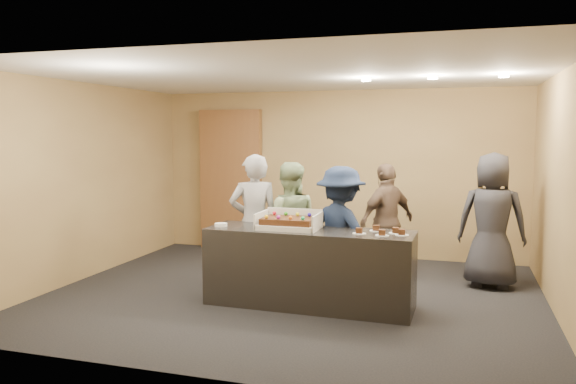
{
  "coord_description": "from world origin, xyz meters",
  "views": [
    {
      "loc": [
        1.95,
        -6.54,
        2.01
      ],
      "look_at": [
        -0.06,
        0.0,
        1.29
      ],
      "focal_mm": 35.0,
      "sensor_mm": 36.0,
      "label": 1
    }
  ],
  "objects_px": {
    "plate_stack": "(221,225)",
    "person_navy_man": "(341,232)",
    "person_brown_extra": "(387,221)",
    "serving_counter": "(309,268)",
    "person_sage_man": "(289,225)",
    "cake_box": "(290,224)",
    "person_server_grey": "(254,223)",
    "sheet_cake": "(289,220)",
    "person_dark_suit": "(492,220)",
    "storage_cabinet": "(231,180)"
  },
  "relations": [
    {
      "from": "plate_stack",
      "to": "person_navy_man",
      "type": "height_order",
      "value": "person_navy_man"
    },
    {
      "from": "plate_stack",
      "to": "person_sage_man",
      "type": "xyz_separation_m",
      "value": [
        0.62,
        0.76,
        -0.1
      ]
    },
    {
      "from": "storage_cabinet",
      "to": "person_server_grey",
      "type": "bearing_deg",
      "value": -60.75
    },
    {
      "from": "cake_box",
      "to": "person_sage_man",
      "type": "bearing_deg",
      "value": 107.86
    },
    {
      "from": "plate_stack",
      "to": "person_navy_man",
      "type": "bearing_deg",
      "value": 21.62
    },
    {
      "from": "serving_counter",
      "to": "plate_stack",
      "type": "distance_m",
      "value": 1.17
    },
    {
      "from": "person_brown_extra",
      "to": "cake_box",
      "type": "bearing_deg",
      "value": 7.15
    },
    {
      "from": "person_navy_man",
      "to": "person_brown_extra",
      "type": "xyz_separation_m",
      "value": [
        0.42,
        1.11,
        -0.01
      ]
    },
    {
      "from": "plate_stack",
      "to": "person_sage_man",
      "type": "height_order",
      "value": "person_sage_man"
    },
    {
      "from": "person_navy_man",
      "to": "cake_box",
      "type": "bearing_deg",
      "value": 64.27
    },
    {
      "from": "person_dark_suit",
      "to": "storage_cabinet",
      "type": "bearing_deg",
      "value": -12.62
    },
    {
      "from": "plate_stack",
      "to": "person_brown_extra",
      "type": "bearing_deg",
      "value": 42.99
    },
    {
      "from": "cake_box",
      "to": "person_server_grey",
      "type": "distance_m",
      "value": 0.74
    },
    {
      "from": "sheet_cake",
      "to": "plate_stack",
      "type": "height_order",
      "value": "sheet_cake"
    },
    {
      "from": "person_server_grey",
      "to": "person_dark_suit",
      "type": "relative_size",
      "value": 0.99
    },
    {
      "from": "sheet_cake",
      "to": "person_dark_suit",
      "type": "relative_size",
      "value": 0.34
    },
    {
      "from": "serving_counter",
      "to": "person_server_grey",
      "type": "bearing_deg",
      "value": 153.08
    },
    {
      "from": "person_navy_man",
      "to": "sheet_cake",
      "type": "bearing_deg",
      "value": 65.93
    },
    {
      "from": "serving_counter",
      "to": "storage_cabinet",
      "type": "height_order",
      "value": "storage_cabinet"
    },
    {
      "from": "serving_counter",
      "to": "sheet_cake",
      "type": "bearing_deg",
      "value": -178.88
    },
    {
      "from": "serving_counter",
      "to": "person_navy_man",
      "type": "bearing_deg",
      "value": 59.53
    },
    {
      "from": "serving_counter",
      "to": "sheet_cake",
      "type": "xyz_separation_m",
      "value": [
        -0.25,
        -0.0,
        0.55
      ]
    },
    {
      "from": "sheet_cake",
      "to": "cake_box",
      "type": "bearing_deg",
      "value": 89.05
    },
    {
      "from": "person_navy_man",
      "to": "person_brown_extra",
      "type": "distance_m",
      "value": 1.19
    },
    {
      "from": "person_dark_suit",
      "to": "person_server_grey",
      "type": "bearing_deg",
      "value": 23.96
    },
    {
      "from": "person_server_grey",
      "to": "person_navy_man",
      "type": "height_order",
      "value": "person_server_grey"
    },
    {
      "from": "storage_cabinet",
      "to": "person_sage_man",
      "type": "relative_size",
      "value": 1.47
    },
    {
      "from": "storage_cabinet",
      "to": "sheet_cake",
      "type": "xyz_separation_m",
      "value": [
        1.9,
        -2.77,
        -0.21
      ]
    },
    {
      "from": "plate_stack",
      "to": "person_server_grey",
      "type": "xyz_separation_m",
      "value": [
        0.22,
        0.53,
        -0.05
      ]
    },
    {
      "from": "person_server_grey",
      "to": "person_dark_suit",
      "type": "distance_m",
      "value": 3.08
    },
    {
      "from": "person_navy_man",
      "to": "person_dark_suit",
      "type": "height_order",
      "value": "person_dark_suit"
    },
    {
      "from": "person_server_grey",
      "to": "storage_cabinet",
      "type": "bearing_deg",
      "value": -84.92
    },
    {
      "from": "person_server_grey",
      "to": "person_navy_man",
      "type": "relative_size",
      "value": 1.08
    },
    {
      "from": "serving_counter",
      "to": "person_sage_man",
      "type": "bearing_deg",
      "value": 125.05
    },
    {
      "from": "storage_cabinet",
      "to": "sheet_cake",
      "type": "height_order",
      "value": "storage_cabinet"
    },
    {
      "from": "cake_box",
      "to": "person_dark_suit",
      "type": "distance_m",
      "value": 2.73
    },
    {
      "from": "serving_counter",
      "to": "person_server_grey",
      "type": "relative_size",
      "value": 1.37
    },
    {
      "from": "plate_stack",
      "to": "person_brown_extra",
      "type": "distance_m",
      "value": 2.42
    },
    {
      "from": "plate_stack",
      "to": "serving_counter",
      "type": "bearing_deg",
      "value": 4.47
    },
    {
      "from": "sheet_cake",
      "to": "person_sage_man",
      "type": "bearing_deg",
      "value": 107.18
    },
    {
      "from": "cake_box",
      "to": "person_brown_extra",
      "type": "relative_size",
      "value": 0.44
    },
    {
      "from": "serving_counter",
      "to": "person_brown_extra",
      "type": "distance_m",
      "value": 1.74
    },
    {
      "from": "plate_stack",
      "to": "person_brown_extra",
      "type": "height_order",
      "value": "person_brown_extra"
    },
    {
      "from": "plate_stack",
      "to": "person_sage_man",
      "type": "relative_size",
      "value": 0.09
    },
    {
      "from": "storage_cabinet",
      "to": "person_sage_man",
      "type": "bearing_deg",
      "value": -51.1
    },
    {
      "from": "sheet_cake",
      "to": "plate_stack",
      "type": "relative_size",
      "value": 3.99
    },
    {
      "from": "serving_counter",
      "to": "sheet_cake",
      "type": "height_order",
      "value": "sheet_cake"
    },
    {
      "from": "plate_stack",
      "to": "person_server_grey",
      "type": "bearing_deg",
      "value": 67.15
    },
    {
      "from": "sheet_cake",
      "to": "person_navy_man",
      "type": "relative_size",
      "value": 0.37
    },
    {
      "from": "person_navy_man",
      "to": "storage_cabinet",
      "type": "bearing_deg",
      "value": -18.59
    }
  ]
}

